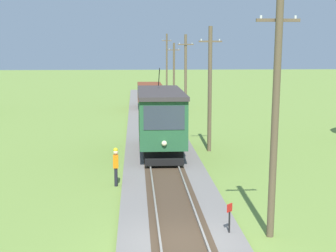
# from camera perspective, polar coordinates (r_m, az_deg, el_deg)

# --- Properties ---
(ground_plane) EXTENTS (260.00, 260.00, 0.00)m
(ground_plane) POSITION_cam_1_polar(r_m,az_deg,el_deg) (17.30, 1.57, -12.98)
(ground_plane) COLOR olive
(track_ballast) EXTENTS (4.20, 120.00, 0.18)m
(track_ballast) POSITION_cam_1_polar(r_m,az_deg,el_deg) (17.27, 1.57, -12.71)
(track_ballast) COLOR slate
(track_ballast) RESTS_ON ground
(sleeper_bed) EXTENTS (2.04, 120.00, 0.01)m
(sleeper_bed) POSITION_cam_1_polar(r_m,az_deg,el_deg) (17.23, 1.57, -12.41)
(sleeper_bed) COLOR #423323
(sleeper_bed) RESTS_ON track_ballast
(rail_left) EXTENTS (0.07, 120.00, 0.14)m
(rail_left) POSITION_cam_1_polar(r_m,az_deg,el_deg) (17.17, -0.88, -12.27)
(rail_left) COLOR gray
(rail_left) RESTS_ON track_ballast
(rail_right) EXTENTS (0.07, 120.00, 0.14)m
(rail_right) POSITION_cam_1_polar(r_m,az_deg,el_deg) (17.29, 4.00, -12.13)
(rail_right) COLOR gray
(rail_right) RESTS_ON track_ballast
(red_tram) EXTENTS (2.60, 8.54, 4.79)m
(red_tram) POSITION_cam_1_polar(r_m,az_deg,el_deg) (30.86, -0.82, 0.83)
(red_tram) COLOR #235633
(red_tram) RESTS_ON rail_right
(freight_car) EXTENTS (2.40, 5.20, 2.31)m
(freight_car) POSITION_cam_1_polar(r_m,az_deg,el_deg) (53.99, -2.02, 3.48)
(freight_car) COLOR brown
(freight_car) RESTS_ON rail_right
(utility_pole_foreground) EXTENTS (1.40, 0.65, 8.16)m
(utility_pole_foreground) POSITION_cam_1_polar(r_m,az_deg,el_deg) (17.37, 11.51, 1.19)
(utility_pole_foreground) COLOR brown
(utility_pole_foreground) RESTS_ON ground
(utility_pole_near_tram) EXTENTS (1.40, 0.28, 7.56)m
(utility_pole_near_tram) POSITION_cam_1_polar(r_m,az_deg,el_deg) (32.02, 4.54, 4.12)
(utility_pole_near_tram) COLOR brown
(utility_pole_near_tram) RESTS_ON ground
(utility_pole_mid) EXTENTS (1.40, 0.54, 7.43)m
(utility_pole_mid) POSITION_cam_1_polar(r_m,az_deg,el_deg) (47.23, 1.91, 5.49)
(utility_pole_mid) COLOR brown
(utility_pole_mid) RESTS_ON ground
(utility_pole_far) EXTENTS (1.40, 0.39, 6.77)m
(utility_pole_far) POSITION_cam_1_polar(r_m,az_deg,el_deg) (61.31, 0.65, 5.90)
(utility_pole_far) COLOR brown
(utility_pole_far) RESTS_ON ground
(utility_pole_distant) EXTENTS (1.40, 0.40, 8.14)m
(utility_pole_distant) POSITION_cam_1_polar(r_m,az_deg,el_deg) (75.03, -0.13, 6.92)
(utility_pole_distant) COLOR brown
(utility_pole_distant) RESTS_ON ground
(trackside_signal_marker) EXTENTS (0.21, 0.21, 1.18)m
(trackside_signal_marker) POSITION_cam_1_polar(r_m,az_deg,el_deg) (18.01, 6.65, -9.90)
(trackside_signal_marker) COLOR black
(trackside_signal_marker) RESTS_ON ground
(track_worker) EXTENTS (0.25, 0.38, 1.78)m
(track_worker) POSITION_cam_1_polar(r_m,az_deg,el_deg) (24.36, -5.66, -4.20)
(track_worker) COLOR black
(track_worker) RESTS_ON ground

